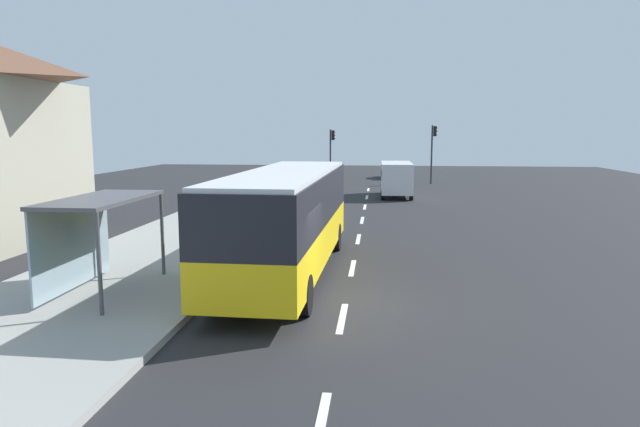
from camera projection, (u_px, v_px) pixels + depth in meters
The scene contains 19 objects.
ground_plane at pixel (357, 221), 28.20m from camera, with size 56.00×92.00×0.04m, color #262628.
sidewalk_platform at pixel (128, 275), 17.04m from camera, with size 6.20×30.00×0.18m, color #999993.
lane_stripe_seg_0 at pixel (320, 426), 8.49m from camera, with size 0.16×2.20×0.01m, color silver.
lane_stripe_seg_1 at pixel (342, 318), 13.41m from camera, with size 0.16×2.20×0.01m, color silver.
lane_stripe_seg_2 at pixel (352, 268), 18.33m from camera, with size 0.16×2.20×0.01m, color silver.
lane_stripe_seg_3 at pixel (358, 239), 23.25m from camera, with size 0.16×2.20×0.01m, color silver.
lane_stripe_seg_4 at pixel (362, 220), 28.17m from camera, with size 0.16×2.20×0.01m, color silver.
lane_stripe_seg_5 at pixel (365, 207), 33.09m from camera, with size 0.16×2.20×0.01m, color silver.
lane_stripe_seg_6 at pixel (367, 197), 38.01m from camera, with size 0.16×2.20×0.01m, color silver.
lane_stripe_seg_7 at pixel (368, 190), 42.93m from camera, with size 0.16×2.20×0.01m, color silver.
bus at pixel (286, 216), 17.16m from camera, with size 2.76×11.06×3.21m.
white_van at pixel (396, 177), 38.22m from camera, with size 2.06×5.21×2.30m.
sedan_near at pixel (393, 170), 53.54m from camera, with size 1.84×4.40×1.52m.
recycling_bin_green at pixel (201, 257), 16.97m from camera, with size 0.52×0.52×0.95m, color green.
recycling_bin_yellow at pixel (208, 252), 17.66m from camera, with size 0.52×0.52×0.95m, color yellow.
recycling_bin_orange at pixel (215, 248), 18.35m from camera, with size 0.52×0.52×0.95m, color orange.
traffic_light_near_side at pixel (433, 145), 47.43m from camera, with size 0.49×0.28×4.89m.
traffic_light_far_side at pixel (332, 147), 49.14m from camera, with size 0.49×0.28×4.55m.
bus_shelter at pixel (91, 220), 14.81m from camera, with size 1.80×4.00×2.50m.
Camera 1 is at (1.08, -13.90, 4.38)m, focal length 31.86 mm.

